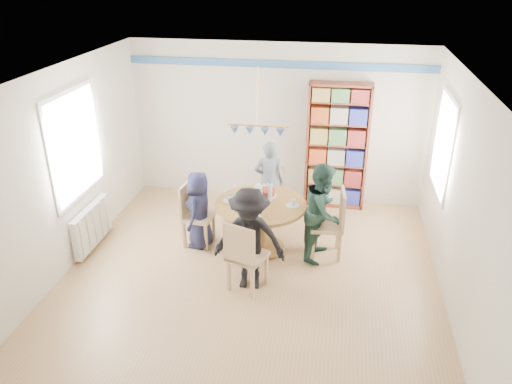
% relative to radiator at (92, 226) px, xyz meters
% --- Properties ---
extents(ground, '(5.00, 5.00, 0.00)m').
position_rel_radiator_xyz_m(ground, '(2.42, -0.30, -0.35)').
color(ground, tan).
extents(room_shell, '(5.00, 5.00, 5.00)m').
position_rel_radiator_xyz_m(room_shell, '(2.16, 0.57, 1.30)').
color(room_shell, white).
rests_on(room_shell, ground).
extents(radiator, '(0.12, 1.00, 0.60)m').
position_rel_radiator_xyz_m(radiator, '(0.00, 0.00, 0.00)').
color(radiator, silver).
rests_on(radiator, ground).
extents(dining_table, '(1.30, 1.30, 0.75)m').
position_rel_radiator_xyz_m(dining_table, '(2.44, 0.37, 0.21)').
color(dining_table, olive).
rests_on(dining_table, ground).
extents(chair_left, '(0.46, 0.46, 0.95)m').
position_rel_radiator_xyz_m(chair_left, '(1.43, 0.38, 0.17)').
color(chair_left, tan).
rests_on(chair_left, ground).
extents(chair_right, '(0.49, 0.49, 1.01)m').
position_rel_radiator_xyz_m(chair_right, '(3.47, 0.38, 0.21)').
color(chair_right, tan).
rests_on(chair_right, ground).
extents(chair_far, '(0.43, 0.43, 0.86)m').
position_rel_radiator_xyz_m(chair_far, '(2.46, 1.44, 0.12)').
color(chair_far, tan).
rests_on(chair_far, ground).
extents(chair_near, '(0.56, 0.56, 0.99)m').
position_rel_radiator_xyz_m(chair_near, '(2.40, -0.67, 0.20)').
color(chair_near, tan).
rests_on(chair_near, ground).
extents(person_left, '(0.41, 0.60, 1.17)m').
position_rel_radiator_xyz_m(person_left, '(1.54, 0.33, 0.23)').
color(person_left, '#171833').
rests_on(person_left, ground).
extents(person_right, '(0.68, 0.79, 1.42)m').
position_rel_radiator_xyz_m(person_right, '(3.32, 0.33, 0.36)').
color(person_right, '#1A352B').
rests_on(person_right, ground).
extents(person_far, '(0.53, 0.38, 1.34)m').
position_rel_radiator_xyz_m(person_far, '(2.42, 1.32, 0.32)').
color(person_far, gray).
rests_on(person_far, ground).
extents(person_near, '(0.92, 0.54, 1.39)m').
position_rel_radiator_xyz_m(person_near, '(2.45, -0.55, 0.35)').
color(person_near, black).
rests_on(person_near, ground).
extents(bookshelf, '(1.01, 0.30, 2.12)m').
position_rel_radiator_xyz_m(bookshelf, '(3.44, 2.04, 0.69)').
color(bookshelf, maroon).
rests_on(bookshelf, ground).
extents(tableware, '(1.09, 1.09, 0.29)m').
position_rel_radiator_xyz_m(tableware, '(2.42, 0.40, 0.46)').
color(tableware, white).
rests_on(tableware, dining_table).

